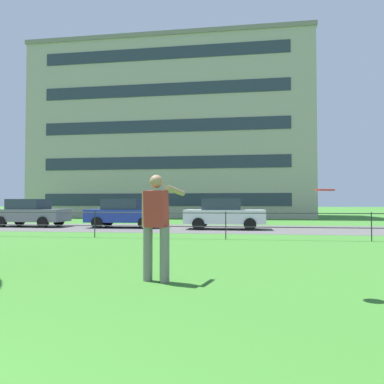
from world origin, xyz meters
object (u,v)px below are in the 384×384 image
object	(u,v)px
person_thrower	(157,224)
car_blue_right	(124,213)
car_grey_left	(30,213)
car_white_far_left	(224,214)
frisbee	(325,190)
apartment_building_background	(176,137)

from	to	relation	value
person_thrower	car_blue_right	distance (m)	14.01
car_grey_left	car_white_far_left	xyz separation A→B (m)	(10.83, -0.46, 0.00)
frisbee	car_blue_right	world-z (taller)	car_blue_right
car_white_far_left	apartment_building_background	size ratio (longest dim) A/B	0.15
car_grey_left	car_blue_right	xyz separation A→B (m)	(5.46, -0.01, 0.00)
frisbee	car_blue_right	size ratio (longest dim) A/B	0.08
car_blue_right	apartment_building_background	bearing A→B (deg)	92.40
person_thrower	car_blue_right	size ratio (longest dim) A/B	0.44
car_blue_right	car_white_far_left	xyz separation A→B (m)	(5.37, -0.45, 0.00)
apartment_building_background	person_thrower	bearing A→B (deg)	-79.81
frisbee	car_blue_right	distance (m)	15.63
car_grey_left	car_white_far_left	world-z (taller)	same
person_thrower	car_blue_right	bearing A→B (deg)	110.81
car_white_far_left	apartment_building_background	bearing A→B (deg)	107.56
car_grey_left	frisbee	bearing A→B (deg)	-46.40
person_thrower	frisbee	world-z (taller)	person_thrower
car_grey_left	apartment_building_background	distance (m)	21.00
apartment_building_background	frisbee	bearing A→B (deg)	-75.65
car_blue_right	car_grey_left	bearing A→B (deg)	179.89
person_thrower	frisbee	bearing A→B (deg)	-12.49
car_grey_left	apartment_building_background	size ratio (longest dim) A/B	0.15
car_white_far_left	apartment_building_background	world-z (taller)	apartment_building_background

